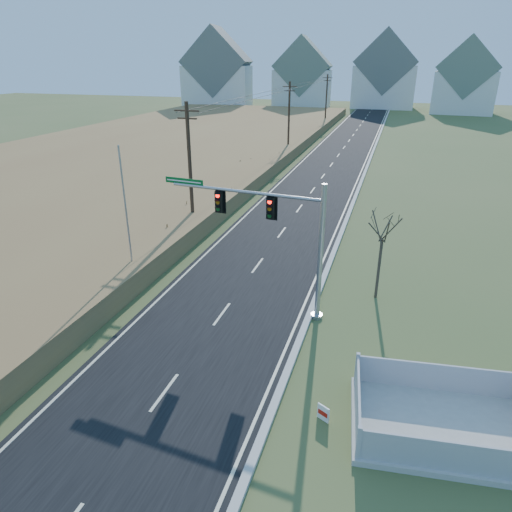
% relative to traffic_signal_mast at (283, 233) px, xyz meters
% --- Properties ---
extents(ground, '(260.00, 260.00, 0.00)m').
position_rel_traffic_signal_mast_xyz_m(ground, '(-2.67, -5.33, -4.14)').
color(ground, '#42562A').
rests_on(ground, ground).
extents(road, '(8.00, 180.00, 0.06)m').
position_rel_traffic_signal_mast_xyz_m(road, '(-2.67, 44.67, -4.11)').
color(road, black).
rests_on(road, ground).
extents(curb, '(0.30, 180.00, 0.18)m').
position_rel_traffic_signal_mast_xyz_m(curb, '(1.48, 44.67, -4.05)').
color(curb, '#B2AFA8').
rests_on(curb, ground).
extents(reed_marsh, '(38.00, 110.00, 1.30)m').
position_rel_traffic_signal_mast_xyz_m(reed_marsh, '(-26.67, 34.67, -3.49)').
color(reed_marsh, olive).
rests_on(reed_marsh, ground).
extents(utility_pole_near, '(1.80, 0.26, 9.00)m').
position_rel_traffic_signal_mast_xyz_m(utility_pole_near, '(-9.17, 9.67, 0.54)').
color(utility_pole_near, '#422D1E').
rests_on(utility_pole_near, ground).
extents(utility_pole_mid, '(1.80, 0.26, 9.00)m').
position_rel_traffic_signal_mast_xyz_m(utility_pole_mid, '(-9.17, 39.67, 0.54)').
color(utility_pole_mid, '#422D1E').
rests_on(utility_pole_mid, ground).
extents(utility_pole_far, '(1.80, 0.26, 9.00)m').
position_rel_traffic_signal_mast_xyz_m(utility_pole_far, '(-9.17, 69.67, 0.54)').
color(utility_pole_far, '#422D1E').
rests_on(utility_pole_far, ground).
extents(condo_nw, '(17.69, 13.38, 19.05)m').
position_rel_traffic_signal_mast_xyz_m(condo_nw, '(-40.67, 94.67, 3.56)').
color(condo_nw, white).
rests_on(condo_nw, ground).
extents(condo_nnw, '(14.93, 11.17, 17.03)m').
position_rel_traffic_signal_mast_xyz_m(condo_nnw, '(-20.67, 102.67, 2.79)').
color(condo_nnw, white).
rests_on(condo_nnw, ground).
extents(condo_n, '(15.27, 10.20, 18.54)m').
position_rel_traffic_signal_mast_xyz_m(condo_n, '(-0.67, 106.67, 3.47)').
color(condo_n, white).
rests_on(condo_n, ground).
extents(condo_ne, '(14.12, 10.51, 16.52)m').
position_rel_traffic_signal_mast_xyz_m(condo_ne, '(17.33, 98.67, 2.70)').
color(condo_ne, white).
rests_on(condo_ne, ground).
extents(traffic_signal_mast, '(8.33, 1.12, 6.66)m').
position_rel_traffic_signal_mast_xyz_m(traffic_signal_mast, '(0.00, 0.00, 0.00)').
color(traffic_signal_mast, '#9EA0A5').
rests_on(traffic_signal_mast, ground).
extents(fence_enclosure, '(6.39, 4.72, 1.36)m').
position_rel_traffic_signal_mast_xyz_m(fence_enclosure, '(7.19, -6.27, -3.87)').
color(fence_enclosure, '#B7B5AD').
rests_on(fence_enclosure, ground).
extents(open_sign, '(0.45, 0.28, 0.61)m').
position_rel_traffic_signal_mast_xyz_m(open_sign, '(3.27, -6.95, -3.82)').
color(open_sign, white).
rests_on(open_sign, ground).
extents(flagpole, '(0.34, 0.34, 7.63)m').
position_rel_traffic_signal_mast_xyz_m(flagpole, '(-8.74, 0.64, -1.10)').
color(flagpole, '#B7B5AD').
rests_on(flagpole, ground).
extents(bare_tree, '(1.88, 1.88, 4.97)m').
position_rel_traffic_signal_mast_xyz_m(bare_tree, '(4.44, 2.79, -0.13)').
color(bare_tree, '#4C3F33').
rests_on(bare_tree, ground).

